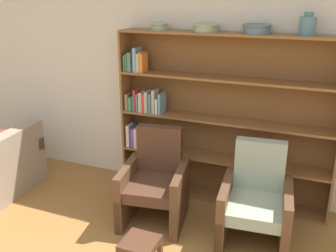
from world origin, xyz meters
TOP-DOWN VIEW (x-y plane):
  - wall_back at (0.00, 2.82)m, footprint 12.00×0.06m
  - bookshelf at (-0.26, 2.66)m, footprint 2.40×0.30m
  - bowl_cream at (-0.84, 2.63)m, footprint 0.20×0.20m
  - bowl_brass at (-0.31, 2.63)m, footprint 0.28×0.28m
  - bowl_stoneware at (0.22, 2.63)m, footprint 0.29×0.29m
  - vase_tall at (0.69, 2.63)m, footprint 0.15×0.15m
  - armchair_leather at (-0.61, 1.97)m, footprint 0.74×0.78m
  - armchair_cushioned at (0.44, 1.97)m, footprint 0.70×0.74m
  - footstool at (-0.36, 1.10)m, footprint 0.29×0.29m

SIDE VIEW (x-z plane):
  - footstool at x=-0.36m, z-range 0.10..0.46m
  - armchair_leather at x=-0.61m, z-range -0.07..0.89m
  - armchair_cushioned at x=0.44m, z-range -0.07..0.89m
  - bookshelf at x=-0.26m, z-range -0.02..1.89m
  - wall_back at x=0.00m, z-range 0.00..2.75m
  - bowl_cream at x=-0.84m, z-range 1.92..1.99m
  - bowl_brass at x=-0.31m, z-range 1.92..2.00m
  - bowl_stoneware at x=0.22m, z-range 1.92..2.01m
  - vase_tall at x=0.69m, z-range 1.90..2.11m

